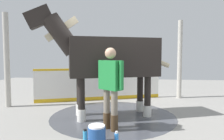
% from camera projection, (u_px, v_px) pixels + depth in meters
% --- Properties ---
extents(ground_plane, '(16.00, 16.00, 0.02)m').
position_uv_depth(ground_plane, '(124.00, 115.00, 5.13)').
color(ground_plane, gray).
extents(wet_patch, '(3.08, 3.08, 0.00)m').
position_uv_depth(wet_patch, '(113.00, 116.00, 5.03)').
color(wet_patch, '#42444C').
rests_on(wet_patch, ground).
extents(barrier_wall, '(4.03, 1.53, 1.08)m').
position_uv_depth(barrier_wall, '(100.00, 85.00, 6.83)').
color(barrier_wall, white).
rests_on(barrier_wall, ground).
extents(roof_post_near, '(0.16, 0.16, 2.73)m').
position_uv_depth(roof_post_near, '(7.00, 60.00, 5.84)').
color(roof_post_near, '#B7B2A8').
rests_on(roof_post_near, ground).
extents(roof_post_far, '(0.16, 0.16, 2.73)m').
position_uv_depth(roof_post_far, '(180.00, 59.00, 7.11)').
color(roof_post_far, '#B7B2A8').
rests_on(roof_post_far, ground).
extents(horse, '(3.39, 1.61, 2.63)m').
position_uv_depth(horse, '(108.00, 58.00, 4.90)').
color(horse, black).
rests_on(horse, ground).
extents(handler, '(0.55, 0.47, 1.65)m').
position_uv_depth(handler, '(110.00, 83.00, 4.02)').
color(handler, '#47331E').
rests_on(handler, ground).
extents(wash_bucket, '(0.30, 0.30, 0.32)m').
position_uv_depth(wash_bucket, '(97.00, 135.00, 3.40)').
color(wash_bucket, '#1E478C').
rests_on(wash_bucket, ground).
extents(bottle_shampoo, '(0.08, 0.08, 0.19)m').
position_uv_depth(bottle_shampoo, '(85.00, 135.00, 3.59)').
color(bottle_shampoo, '#3399CC').
rests_on(bottle_shampoo, ground).
extents(bottle_spray, '(0.07, 0.07, 0.21)m').
position_uv_depth(bottle_spray, '(116.00, 138.00, 3.44)').
color(bottle_spray, blue).
rests_on(bottle_spray, ground).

